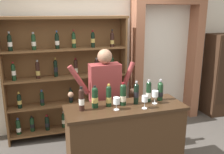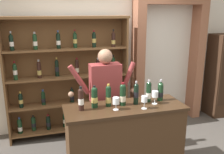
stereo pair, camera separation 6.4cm
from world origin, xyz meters
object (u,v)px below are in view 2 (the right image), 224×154
Objects in this scene: shopkeeper at (105,91)px; tasting_bottle_riserva at (136,93)px; tasting_bottle_vin_santo at (149,92)px; tasting_bottle_grappa at (123,95)px; wine_shelf at (68,76)px; tasting_bottle_rosso at (81,99)px; tasting_bottle_brunello at (108,96)px; tasting_bottle_bianco at (95,97)px; tasting_counter at (125,140)px; wine_glass_center at (155,95)px; wine_glass_right at (116,101)px; wine_glass_spare at (144,100)px; tasting_bottle_super_tuscan at (160,91)px.

shopkeeper is 0.57m from tasting_bottle_riserva.
tasting_bottle_vin_santo is at bearing -43.30° from shopkeeper.
tasting_bottle_grappa is 0.98× the size of tasting_bottle_riserva.
wine_shelf is 1.30m from tasting_bottle_rosso.
tasting_bottle_bianco is at bearing 177.77° from tasting_bottle_brunello.
wine_shelf is 1.55m from tasting_counter.
tasting_bottle_grappa reaches higher than wine_glass_center.
tasting_counter is at bearing -76.74° from shopkeeper.
tasting_bottle_rosso is at bearing 165.79° from wine_glass_right.
wine_glass_center is at bearing -15.25° from tasting_bottle_riserva.
tasting_bottle_bianco is at bearing 159.50° from wine_glass_spare.
tasting_bottle_super_tuscan is 1.82× the size of wine_glass_right.
tasting_bottle_bianco is at bearing 146.50° from wine_glass_right.
tasting_bottle_super_tuscan is 1.67× the size of wine_glass_center.
tasting_bottle_rosso is 0.98× the size of tasting_bottle_riserva.
tasting_bottle_brunello is 0.94× the size of tasting_bottle_riserva.
wine_glass_spare is 0.35m from wine_glass_right.
tasting_bottle_vin_santo is at bearing -53.37° from wine_shelf.
shopkeeper is (0.45, -0.80, -0.06)m from wine_shelf.
tasting_counter is (0.57, -1.32, -0.59)m from wine_shelf.
tasting_counter is at bearing -11.33° from tasting_bottle_bianco.
shopkeeper reaches higher than tasting_bottle_rosso.
tasting_bottle_vin_santo is 0.17m from tasting_bottle_super_tuscan.
tasting_bottle_grappa and tasting_bottle_vin_santo have the same top height.
wine_shelf is 1.33× the size of tasting_counter.
tasting_bottle_super_tuscan is at bearing 33.50° from wine_glass_spare.
tasting_bottle_vin_santo is (0.48, -0.45, 0.09)m from shopkeeper.
tasting_bottle_brunello is at bearing -73.41° from wine_shelf.
tasting_bottle_vin_santo reaches higher than tasting_bottle_brunello.
tasting_bottle_super_tuscan is at bearing 5.02° from tasting_bottle_riserva.
tasting_bottle_riserva is 0.36m from tasting_bottle_super_tuscan.
shopkeeper is 9.74× the size of wine_glass_spare.
tasting_bottle_riserva is 0.25m from wine_glass_center.
tasting_counter is at bearing -172.11° from tasting_bottle_super_tuscan.
wine_glass_center is (0.24, -0.06, -0.02)m from tasting_bottle_riserva.
shopkeeper reaches higher than tasting_bottle_super_tuscan.
wine_glass_right is at bearing -91.91° from shopkeeper.
tasting_bottle_vin_santo is 1.81× the size of wine_glass_spare.
shopkeeper reaches higher than tasting_bottle_brunello.
tasting_counter is 5.41× the size of tasting_bottle_bianco.
wine_shelf reaches higher than tasting_bottle_super_tuscan.
wine_shelf is 1.31m from tasting_bottle_brunello.
tasting_bottle_riserva reaches higher than tasting_bottle_vin_santo.
shopkeeper is at bearing 80.65° from tasting_bottle_brunello.
tasting_bottle_super_tuscan is (0.72, 0.00, -0.01)m from tasting_bottle_brunello.
tasting_bottle_bianco is (0.18, 0.05, -0.01)m from tasting_bottle_rosso.
wine_shelf is at bearing 107.01° from wine_glass_right.
tasting_bottle_grappa is (0.54, 0.03, -0.00)m from tasting_bottle_rosso.
tasting_bottle_riserva is (0.18, -0.01, 0.00)m from tasting_bottle_grappa.
tasting_bottle_grappa is 0.42m from wine_glass_center.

